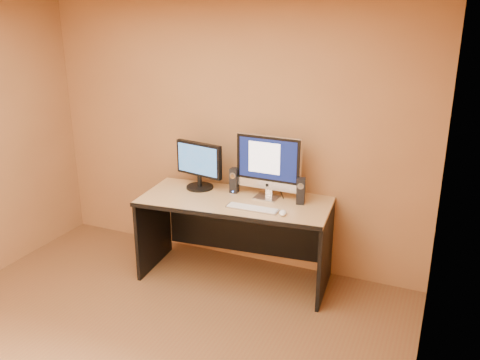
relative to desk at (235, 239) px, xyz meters
The scene contains 10 objects.
walls 1.81m from the desk, 98.88° to the right, with size 4.00×4.00×2.60m, color #9A693E, non-canonical shape.
desk is the anchor object (origin of this frame).
imac 0.77m from the desk, 31.54° to the left, with size 0.63×0.23×0.61m, color silver, non-canonical shape.
second_monitor 0.80m from the desk, 161.45° to the left, with size 0.53×0.27×0.46m, color black, non-canonical shape.
speaker_left 0.57m from the desk, 115.41° to the left, with size 0.08×0.08×0.24m, color black, non-canonical shape.
speaker_right 0.81m from the desk, 13.68° to the left, with size 0.08×0.08×0.24m, color black, non-canonical shape.
keyboard 0.51m from the desk, 33.79° to the right, with size 0.48×0.13×0.02m, color #AFAFB3.
mouse 0.70m from the desk, 17.92° to the right, with size 0.06×0.11×0.04m, color white.
cable_a 0.62m from the desk, 40.64° to the left, with size 0.01×0.01×0.24m, color black.
cable_b 0.59m from the desk, 53.80° to the left, with size 0.01×0.01×0.20m, color black.
Camera 1 is at (2.04, -2.48, 2.52)m, focal length 38.00 mm.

